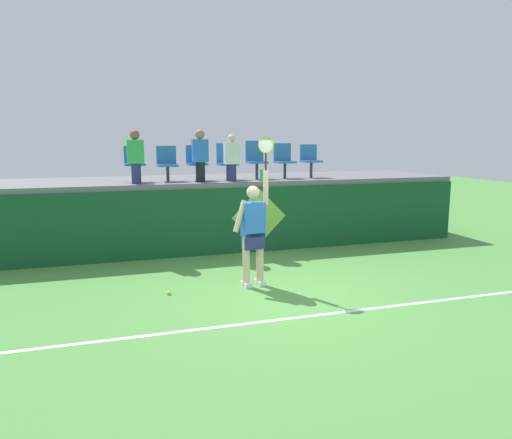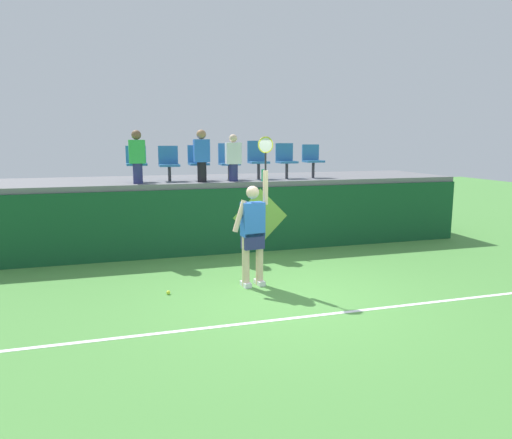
{
  "view_description": "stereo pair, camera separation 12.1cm",
  "coord_description": "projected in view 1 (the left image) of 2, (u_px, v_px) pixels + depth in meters",
  "views": [
    {
      "loc": [
        -2.68,
        -6.86,
        2.52
      ],
      "look_at": [
        -0.18,
        1.12,
        1.1
      ],
      "focal_mm": 33.25,
      "sensor_mm": 36.0,
      "label": 1
    },
    {
      "loc": [
        -2.56,
        -6.9,
        2.52
      ],
      "look_at": [
        -0.18,
        1.12,
        1.1
      ],
      "focal_mm": 33.25,
      "sensor_mm": 36.0,
      "label": 2
    }
  ],
  "objects": [
    {
      "name": "spectator_platform",
      "position": [
        222.0,
        180.0,
        11.6
      ],
      "size": [
        11.28,
        2.61,
        0.12
      ],
      "primitive_type": "cube",
      "color": "slate",
      "rests_on": "court_back_wall"
    },
    {
      "name": "tennis_ball",
      "position": [
        169.0,
        293.0,
        7.75
      ],
      "size": [
        0.07,
        0.07,
        0.07
      ],
      "primitive_type": "sphere",
      "color": "#D1E533",
      "rests_on": "ground_plane"
    },
    {
      "name": "court_baseline_stripe",
      "position": [
        310.0,
        316.0,
        6.82
      ],
      "size": [
        10.15,
        0.08,
        0.01
      ],
      "primitive_type": "cube",
      "color": "white",
      "rests_on": "ground_plane"
    },
    {
      "name": "stadium_chair_1",
      "position": [
        167.0,
        162.0,
        10.63
      ],
      "size": [
        0.44,
        0.42,
        0.79
      ],
      "color": "#38383D",
      "rests_on": "spectator_platform"
    },
    {
      "name": "stadium_chair_5",
      "position": [
        284.0,
        159.0,
        11.45
      ],
      "size": [
        0.44,
        0.42,
        0.84
      ],
      "color": "#38383D",
      "rests_on": "spectator_platform"
    },
    {
      "name": "stadium_chair_0",
      "position": [
        135.0,
        162.0,
        10.41
      ],
      "size": [
        0.44,
        0.42,
        0.79
      ],
      "color": "#38383D",
      "rests_on": "spectator_platform"
    },
    {
      "name": "stadium_chair_3",
      "position": [
        227.0,
        160.0,
        11.04
      ],
      "size": [
        0.44,
        0.42,
        0.84
      ],
      "color": "#38383D",
      "rests_on": "spectator_platform"
    },
    {
      "name": "court_back_wall",
      "position": [
        236.0,
        220.0,
        10.55
      ],
      "size": [
        11.28,
        0.2,
        1.46
      ],
      "primitive_type": "cube",
      "color": "#144C28",
      "rests_on": "ground_plane"
    },
    {
      "name": "spectator_0",
      "position": [
        200.0,
        155.0,
        10.36
      ],
      "size": [
        0.34,
        0.21,
        1.14
      ],
      "color": "black",
      "rests_on": "spectator_platform"
    },
    {
      "name": "stadium_chair_4",
      "position": [
        256.0,
        158.0,
        11.25
      ],
      "size": [
        0.44,
        0.42,
        0.9
      ],
      "color": "#38383D",
      "rests_on": "spectator_platform"
    },
    {
      "name": "wall_signage_mount",
      "position": [
        259.0,
        252.0,
        10.72
      ],
      "size": [
        1.27,
        0.01,
        1.44
      ],
      "color": "#144C28",
      "rests_on": "ground_plane"
    },
    {
      "name": "water_bottle",
      "position": [
        261.0,
        175.0,
        10.65
      ],
      "size": [
        0.07,
        0.07,
        0.27
      ],
      "primitive_type": "cylinder",
      "color": "#26B272",
      "rests_on": "spectator_platform"
    },
    {
      "name": "ground_plane",
      "position": [
        287.0,
        297.0,
        7.67
      ],
      "size": [
        40.0,
        40.0,
        0.0
      ],
      "primitive_type": "plane",
      "color": "#519342"
    },
    {
      "name": "stadium_chair_6",
      "position": [
        310.0,
        159.0,
        11.65
      ],
      "size": [
        0.44,
        0.42,
        0.81
      ],
      "color": "#38383D",
      "rests_on": "spectator_platform"
    },
    {
      "name": "stadium_chair_2",
      "position": [
        196.0,
        161.0,
        10.82
      ],
      "size": [
        0.44,
        0.42,
        0.8
      ],
      "color": "#38383D",
      "rests_on": "spectator_platform"
    },
    {
      "name": "spectator_1",
      "position": [
        136.0,
        156.0,
        9.98
      ],
      "size": [
        0.34,
        0.2,
        1.13
      ],
      "color": "navy",
      "rests_on": "spectator_platform"
    },
    {
      "name": "tennis_player",
      "position": [
        253.0,
        230.0,
        8.09
      ],
      "size": [
        0.75,
        0.31,
        2.56
      ],
      "color": "white",
      "rests_on": "ground_plane"
    },
    {
      "name": "spectator_2",
      "position": [
        232.0,
        157.0,
        10.6
      ],
      "size": [
        0.34,
        0.2,
        1.04
      ],
      "color": "navy",
      "rests_on": "spectator_platform"
    }
  ]
}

